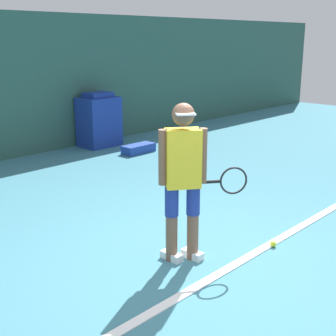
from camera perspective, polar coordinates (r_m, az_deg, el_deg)
The scene contains 6 objects.
ground_plane at distance 4.80m, azimuth 3.40°, elevation -11.87°, with size 24.00×24.00×0.00m, color teal.
court_baseline at distance 4.65m, azimuth 6.03°, elevation -12.83°, with size 21.60×0.10×0.01m.
tennis_player at distance 4.61m, azimuth 1.93°, elevation -0.97°, with size 0.75×0.59×1.62m.
tennis_ball at distance 5.31m, azimuth 12.71°, elevation -9.02°, with size 0.07×0.07×0.07m.
covered_chair at distance 9.92m, azimuth -8.42°, elevation 5.73°, with size 0.78×0.60×1.13m.
equipment_bag at distance 9.32m, azimuth -3.61°, elevation 2.38°, with size 0.69×0.30×0.17m.
Camera 1 is at (-3.27, -2.73, 2.22)m, focal length 50.00 mm.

